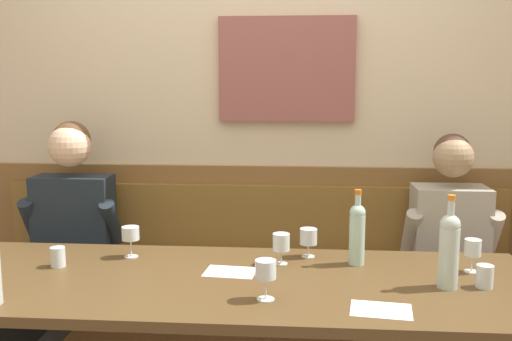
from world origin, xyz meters
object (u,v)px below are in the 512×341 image
object	(u,v)px
wall_bench	(251,312)
wine_glass_mid_left	(281,243)
wine_glass_left_end	(473,250)
water_tumbler_center	(485,276)
water_tumbler_left	(58,257)
wine_bottle_clear_water	(357,232)
wine_glass_center_rear	(266,271)
dining_table	(235,295)
wine_glass_mid_right	(308,238)
person_left_seat	(467,282)
wine_bottle_green_tall	(449,248)
person_right_seat	(45,268)
wine_glass_by_bottle	(131,235)

from	to	relation	value
wall_bench	wine_glass_mid_left	bearing A→B (deg)	-70.91
wine_glass_left_end	water_tumbler_center	distance (m)	0.19
wine_glass_mid_left	water_tumbler_left	distance (m)	0.96
wine_bottle_clear_water	wine_glass_center_rear	bearing A→B (deg)	-129.70
dining_table	wine_glass_mid_right	bearing A→B (deg)	46.89
wall_bench	wine_glass_left_end	xyz separation A→B (m)	(0.97, -0.56, 0.54)
person_left_seat	wine_glass_left_end	world-z (taller)	person_left_seat
wine_bottle_green_tall	wine_bottle_clear_water	xyz separation A→B (m)	(-0.32, 0.26, -0.01)
wine_bottle_green_tall	wine_glass_center_rear	world-z (taller)	wine_bottle_green_tall
wall_bench	wine_glass_center_rear	world-z (taller)	wall_bench
wine_bottle_clear_water	wine_glass_center_rear	size ratio (longest dim) A/B	2.22
person_left_seat	wine_bottle_clear_water	distance (m)	0.58
person_right_seat	wine_glass_mid_left	distance (m)	1.15
person_left_seat	wine_glass_left_end	bearing A→B (deg)	-102.36
wall_bench	wine_glass_mid_right	xyz separation A→B (m)	(0.30, -0.40, 0.53)
person_left_seat	water_tumbler_center	size ratio (longest dim) A/B	15.00
person_right_seat	person_left_seat	world-z (taller)	person_right_seat
wine_bottle_clear_water	wine_glass_left_end	distance (m)	0.48
wall_bench	water_tumbler_center	distance (m)	1.31
wine_glass_by_bottle	wine_glass_mid_left	bearing A→B (deg)	-4.12
dining_table	person_left_seat	world-z (taller)	person_left_seat
dining_table	wine_glass_left_end	bearing A→B (deg)	9.34
wall_bench	wine_glass_left_end	size ratio (longest dim) A/B	19.64
wine_bottle_clear_water	water_tumbler_center	bearing A→B (deg)	-28.29
wine_glass_mid_right	water_tumbler_left	size ratio (longest dim) A/B	1.53
person_left_seat	wine_bottle_green_tall	xyz separation A→B (m)	(-0.19, -0.38, 0.26)
wine_glass_by_bottle	water_tumbler_left	size ratio (longest dim) A/B	1.64
wall_bench	dining_table	xyz separation A→B (m)	(0.00, -0.72, 0.37)
wine_glass_center_rear	person_left_seat	bearing A→B (deg)	32.39
person_left_seat	water_tumbler_center	world-z (taller)	person_left_seat
wall_bench	dining_table	world-z (taller)	wall_bench
dining_table	person_right_seat	xyz separation A→B (m)	(-0.95, 0.33, -0.02)
water_tumbler_center	wine_glass_left_end	bearing A→B (deg)	88.93
person_left_seat	wine_glass_left_end	distance (m)	0.28
dining_table	wine_glass_mid_left	world-z (taller)	wine_glass_mid_left
dining_table	water_tumbler_center	bearing A→B (deg)	-1.35
wine_glass_mid_right	water_tumbler_center	size ratio (longest dim) A/B	1.47
person_left_seat	wine_bottle_green_tall	world-z (taller)	person_left_seat
wine_glass_center_rear	water_tumbler_left	xyz separation A→B (m)	(-0.91, 0.31, -0.06)
dining_table	person_left_seat	size ratio (longest dim) A/B	1.83
wine_glass_mid_right	dining_table	bearing A→B (deg)	-133.11
dining_table	wine_glass_center_rear	size ratio (longest dim) A/B	16.46
wine_glass_center_rear	wine_glass_mid_left	xyz separation A→B (m)	(0.04, 0.42, -0.01)
wine_glass_by_bottle	water_tumbler_center	world-z (taller)	wine_glass_by_bottle
wine_bottle_green_tall	wall_bench	bearing A→B (deg)	137.63
wine_bottle_green_tall	dining_table	bearing A→B (deg)	177.58
dining_table	person_right_seat	distance (m)	1.00
person_left_seat	wine_glass_left_end	size ratio (longest dim) A/B	9.54
dining_table	person_left_seat	bearing A→B (deg)	18.60
water_tumbler_left	wine_bottle_green_tall	bearing A→B (deg)	-4.58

